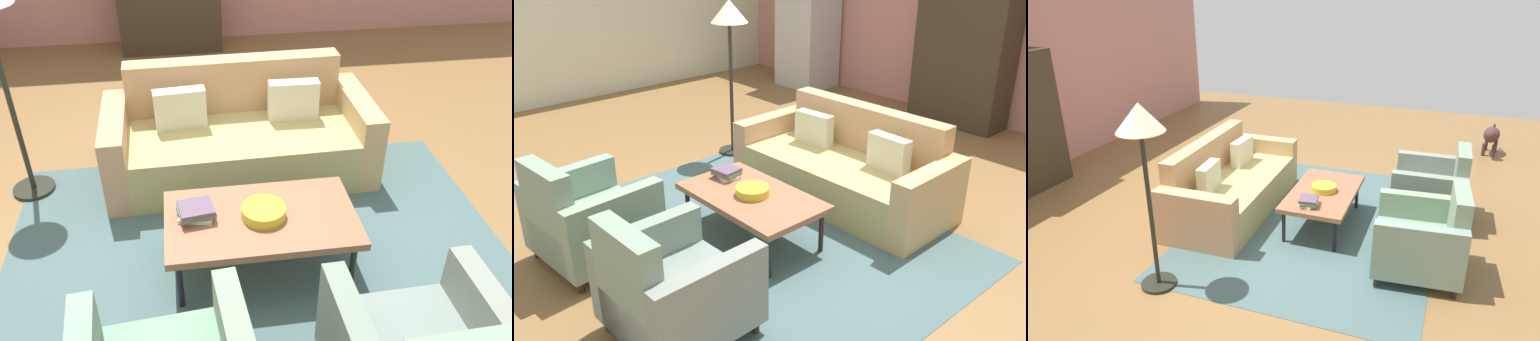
% 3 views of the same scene
% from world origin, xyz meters
% --- Properties ---
extents(ground_plane, '(11.53, 11.53, 0.00)m').
position_xyz_m(ground_plane, '(0.00, 0.00, 0.00)').
color(ground_plane, brown).
extents(area_rug, '(3.40, 2.60, 0.01)m').
position_xyz_m(area_rug, '(0.14, -0.67, 0.00)').
color(area_rug, '#455F60').
rests_on(area_rug, ground).
extents(couch, '(2.12, 0.94, 0.86)m').
position_xyz_m(couch, '(0.14, 0.47, 0.29)').
color(couch, tan).
rests_on(couch, ground).
extents(coffee_table, '(1.20, 0.70, 0.41)m').
position_xyz_m(coffee_table, '(0.14, -0.72, 0.38)').
color(coffee_table, black).
rests_on(coffee_table, ground).
extents(armchair_left, '(0.86, 0.86, 0.88)m').
position_xyz_m(armchair_left, '(-0.45, -1.88, 0.34)').
color(armchair_left, '#39271C').
rests_on(armchair_left, ground).
extents(armchair_right, '(0.82, 0.82, 0.88)m').
position_xyz_m(armchair_right, '(0.74, -1.88, 0.34)').
color(armchair_right, '#2F281D').
rests_on(armchair_right, ground).
extents(fruit_bowl, '(0.28, 0.28, 0.07)m').
position_xyz_m(fruit_bowl, '(0.16, -0.72, 0.45)').
color(fruit_bowl, gold).
rests_on(fruit_bowl, coffee_table).
extents(book_stack, '(0.25, 0.21, 0.09)m').
position_xyz_m(book_stack, '(-0.26, -0.67, 0.46)').
color(book_stack, beige).
rests_on(book_stack, coffee_table).
extents(floor_lamp, '(0.40, 0.40, 1.72)m').
position_xyz_m(floor_lamp, '(-1.51, 0.38, 1.44)').
color(floor_lamp, black).
rests_on(floor_lamp, ground).
extents(dog, '(0.71, 0.30, 0.48)m').
position_xyz_m(dog, '(3.30, -2.59, 0.31)').
color(dog, '#442E2E').
rests_on(dog, ground).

